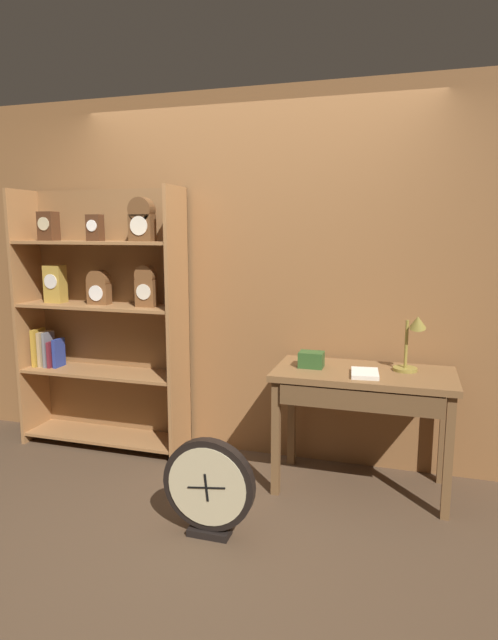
{
  "coord_description": "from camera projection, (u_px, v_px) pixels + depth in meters",
  "views": [
    {
      "loc": [
        1.07,
        -2.36,
        1.64
      ],
      "look_at": [
        0.15,
        0.68,
        1.1
      ],
      "focal_mm": 29.67,
      "sensor_mm": 36.0,
      "label": 1
    }
  ],
  "objects": [
    {
      "name": "ground_plane",
      "position": [
        185.0,
        543.0,
        2.81
      ],
      "size": [
        10.0,
        10.0,
        0.0
      ],
      "primitive_type": "plane",
      "color": "#4C3826"
    },
    {
      "name": "back_wood_panel",
      "position": [
        253.0,
        279.0,
        3.79
      ],
      "size": [
        4.8,
        0.05,
        2.6
      ],
      "primitive_type": "cube",
      "color": "brown",
      "rests_on": "ground"
    },
    {
      "name": "bookshelf",
      "position": [
        102.0,
        316.0,
        3.97
      ],
      "size": [
        1.28,
        0.35,
        1.94
      ],
      "color": "#9E6B3D",
      "rests_on": "ground"
    },
    {
      "name": "workbench",
      "position": [
        363.0,
        389.0,
        3.28
      ],
      "size": [
        1.11,
        0.56,
        0.78
      ],
      "color": "brown",
      "rests_on": "ground"
    },
    {
      "name": "desk_lamp",
      "position": [
        412.0,
        340.0,
        3.22
      ],
      "size": [
        0.19,
        0.19,
        0.37
      ],
      "color": "olive",
      "rests_on": "workbench"
    },
    {
      "name": "toolbox_small",
      "position": [
        311.0,
        360.0,
        3.37
      ],
      "size": [
        0.15,
        0.12,
        0.1
      ],
      "primitive_type": "cube",
      "color": "#2D5123",
      "rests_on": "workbench"
    },
    {
      "name": "open_repair_manual",
      "position": [
        365.0,
        373.0,
        3.18
      ],
      "size": [
        0.18,
        0.24,
        0.02
      ],
      "primitive_type": "cube",
      "rotation": [
        0.0,
        0.0,
        0.11
      ],
      "color": "silver",
      "rests_on": "workbench"
    },
    {
      "name": "round_clock_large",
      "position": [
        209.0,
        487.0,
        2.83
      ],
      "size": [
        0.51,
        0.11,
        0.55
      ],
      "color": "black",
      "rests_on": "ground"
    }
  ]
}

